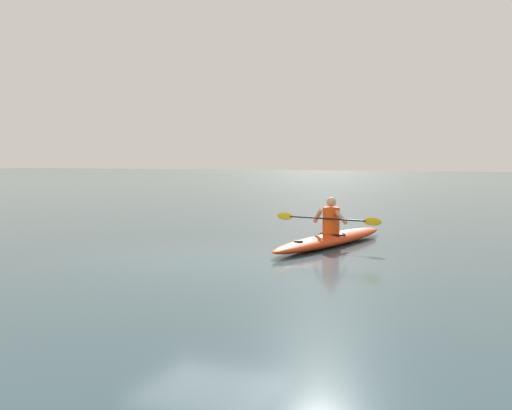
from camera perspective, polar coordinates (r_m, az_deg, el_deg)
The scene contains 3 objects.
ground_plane at distance 11.68m, azimuth -4.35°, elevation -5.00°, with size 160.00×160.00×0.00m, color #334C56.
kayak at distance 13.61m, azimuth 6.89°, elevation -3.13°, with size 1.56×4.70×0.26m.
kayaker at distance 13.53m, azimuth 6.84°, elevation -1.21°, with size 2.45×0.64×0.79m.
Camera 1 is at (-5.31, 10.23, 1.89)m, focal length 43.77 mm.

